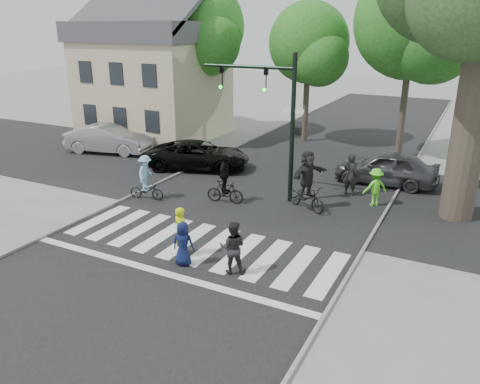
# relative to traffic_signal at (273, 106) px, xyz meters

# --- Properties ---
(ground) EXTENTS (120.00, 120.00, 0.00)m
(ground) POSITION_rel_traffic_signal_xyz_m (-0.35, -6.20, -3.90)
(ground) COLOR gray
(ground) RESTS_ON ground
(road_stem) EXTENTS (10.00, 70.00, 0.01)m
(road_stem) POSITION_rel_traffic_signal_xyz_m (-0.35, -1.20, -3.90)
(road_stem) COLOR black
(road_stem) RESTS_ON ground
(road_cross) EXTENTS (70.00, 10.00, 0.01)m
(road_cross) POSITION_rel_traffic_signal_xyz_m (-0.35, 1.80, -3.89)
(road_cross) COLOR black
(road_cross) RESTS_ON ground
(curb_left) EXTENTS (0.10, 70.00, 0.10)m
(curb_left) POSITION_rel_traffic_signal_xyz_m (-5.40, -1.20, -3.85)
(curb_left) COLOR gray
(curb_left) RESTS_ON ground
(curb_right) EXTENTS (0.10, 70.00, 0.10)m
(curb_right) POSITION_rel_traffic_signal_xyz_m (4.70, -1.20, -3.85)
(curb_right) COLOR gray
(curb_right) RESTS_ON ground
(crosswalk) EXTENTS (10.00, 3.85, 0.01)m
(crosswalk) POSITION_rel_traffic_signal_xyz_m (-0.35, -5.54, -3.89)
(crosswalk) COLOR silver
(crosswalk) RESTS_ON ground
(traffic_signal) EXTENTS (4.45, 0.29, 6.00)m
(traffic_signal) POSITION_rel_traffic_signal_xyz_m (0.00, 0.00, 0.00)
(traffic_signal) COLOR black
(traffic_signal) RESTS_ON ground
(bg_tree_0) EXTENTS (5.46, 5.20, 8.97)m
(bg_tree_0) POSITION_rel_traffic_signal_xyz_m (-14.09, 9.80, 2.24)
(bg_tree_0) COLOR brown
(bg_tree_0) RESTS_ON ground
(bg_tree_1) EXTENTS (6.09, 5.80, 9.80)m
(bg_tree_1) POSITION_rel_traffic_signal_xyz_m (-9.06, 9.28, 2.75)
(bg_tree_1) COLOR brown
(bg_tree_1) RESTS_ON ground
(bg_tree_2) EXTENTS (5.04, 4.80, 8.40)m
(bg_tree_2) POSITION_rel_traffic_signal_xyz_m (-2.11, 10.42, 1.88)
(bg_tree_2) COLOR brown
(bg_tree_2) RESTS_ON ground
(bg_tree_3) EXTENTS (6.30, 6.00, 10.20)m
(bg_tree_3) POSITION_rel_traffic_signal_xyz_m (3.95, 9.07, 3.04)
(bg_tree_3) COLOR brown
(bg_tree_3) RESTS_ON ground
(house) EXTENTS (8.40, 8.10, 8.82)m
(house) POSITION_rel_traffic_signal_xyz_m (-11.85, 7.78, -0.10)
(house) COLOR #C3B993
(house) RESTS_ON ground
(pedestrian_woman) EXTENTS (0.69, 0.55, 1.64)m
(pedestrian_woman) POSITION_rel_traffic_signal_xyz_m (-0.41, -6.16, -3.08)
(pedestrian_woman) COLOR #CFDB0C
(pedestrian_woman) RESTS_ON ground
(pedestrian_child) EXTENTS (0.76, 0.58, 1.41)m
(pedestrian_child) POSITION_rel_traffic_signal_xyz_m (-0.01, -6.67, -3.20)
(pedestrian_child) COLOR #101840
(pedestrian_child) RESTS_ON ground
(pedestrian_adult) EXTENTS (0.97, 0.87, 1.63)m
(pedestrian_adult) POSITION_rel_traffic_signal_xyz_m (1.56, -6.40, -3.08)
(pedestrian_adult) COLOR black
(pedestrian_adult) RESTS_ON ground
(cyclist_left) EXTENTS (1.59, 1.08, 1.92)m
(cyclist_left) POSITION_rel_traffic_signal_xyz_m (-4.62, -2.57, -3.07)
(cyclist_left) COLOR black
(cyclist_left) RESTS_ON ground
(cyclist_mid) EXTENTS (1.63, 1.01, 2.06)m
(cyclist_mid) POSITION_rel_traffic_signal_xyz_m (-1.47, -1.41, -3.06)
(cyclist_mid) COLOR black
(cyclist_mid) RESTS_ON ground
(cyclist_right) EXTENTS (2.00, 1.85, 2.41)m
(cyclist_right) POSITION_rel_traffic_signal_xyz_m (1.76, -0.54, -2.83)
(cyclist_right) COLOR black
(cyclist_right) RESTS_ON ground
(car_suv) EXTENTS (5.61, 3.86, 1.42)m
(car_suv) POSITION_rel_traffic_signal_xyz_m (-5.06, 2.28, -3.19)
(car_suv) COLOR black
(car_suv) RESTS_ON ground
(car_silver) EXTENTS (5.14, 2.78, 1.61)m
(car_silver) POSITION_rel_traffic_signal_xyz_m (-11.42, 2.63, -3.10)
(car_silver) COLOR #A4A4A9
(car_silver) RESTS_ON ground
(car_grey) EXTENTS (4.63, 1.89, 1.57)m
(car_grey) POSITION_rel_traffic_signal_xyz_m (3.95, 4.12, -3.11)
(car_grey) COLOR #39393E
(car_grey) RESTS_ON ground
(bystander_hivis) EXTENTS (1.16, 1.09, 1.57)m
(bystander_hivis) POSITION_rel_traffic_signal_xyz_m (4.08, 1.11, -3.12)
(bystander_hivis) COLOR #56E324
(bystander_hivis) RESTS_ON ground
(bystander_dark) EXTENTS (0.71, 0.51, 1.83)m
(bystander_dark) POSITION_rel_traffic_signal_xyz_m (2.85, 1.92, -2.98)
(bystander_dark) COLOR black
(bystander_dark) RESTS_ON ground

